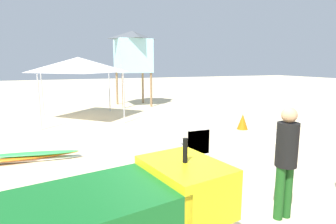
{
  "coord_description": "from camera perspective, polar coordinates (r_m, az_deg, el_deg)",
  "views": [
    {
      "loc": [
        -2.07,
        -4.21,
        2.37
      ],
      "look_at": [
        0.97,
        3.26,
        0.96
      ],
      "focal_mm": 29.9,
      "sensor_mm": 36.0,
      "label": 1
    }
  ],
  "objects": [
    {
      "name": "stacked_plastic_chairs",
      "position": [
        5.97,
        5.68,
        -6.9
      ],
      "size": [
        0.48,
        0.48,
        1.11
      ],
      "color": "white",
      "rests_on": "ground"
    },
    {
      "name": "traffic_cone_near",
      "position": [
        10.51,
        14.96,
        -1.91
      ],
      "size": [
        0.39,
        0.39,
        0.56
      ],
      "primitive_type": "cone",
      "color": "orange",
      "rests_on": "ground"
    },
    {
      "name": "popup_canopy",
      "position": [
        12.41,
        -17.79,
        9.15
      ],
      "size": [
        3.1,
        3.1,
        2.63
      ],
      "color": "#B2B2B7",
      "rests_on": "ground"
    },
    {
      "name": "lifeguard_near_right",
      "position": [
        4.59,
        22.95,
        -8.22
      ],
      "size": [
        0.32,
        0.32,
        1.74
      ],
      "color": "#194C19",
      "rests_on": "ground"
    },
    {
      "name": "lifeguard_tower",
      "position": [
        15.9,
        -7.18,
        12.09
      ],
      "size": [
        1.98,
        1.98,
        4.12
      ],
      "color": "olive",
      "rests_on": "ground"
    },
    {
      "name": "utility_cart",
      "position": [
        3.22,
        -9.04,
        -19.79
      ],
      "size": [
        2.72,
        1.7,
        1.5
      ],
      "color": "#146023",
      "rests_on": "ground"
    },
    {
      "name": "ground",
      "position": [
        5.26,
        3.81,
        -16.94
      ],
      "size": [
        80.0,
        80.0,
        0.0
      ],
      "primitive_type": "plane",
      "color": "beige"
    },
    {
      "name": "cooler_box",
      "position": [
        9.18,
        19.71,
        -4.55
      ],
      "size": [
        0.5,
        0.37,
        0.35
      ],
      "primitive_type": "cube",
      "color": "white",
      "rests_on": "ground"
    },
    {
      "name": "surfboard_pile",
      "position": [
        7.69,
        -26.25,
        -8.18
      ],
      "size": [
        2.47,
        0.67,
        0.24
      ],
      "color": "white",
      "rests_on": "ground"
    }
  ]
}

